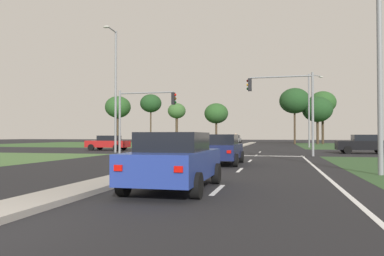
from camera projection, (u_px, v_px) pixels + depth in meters
name	position (u px, v px, depth m)	size (l,w,h in m)	color
ground_plane	(223.00, 151.00, 34.80)	(200.00, 200.00, 0.00)	black
grass_verge_far_left	(100.00, 144.00, 64.50)	(35.00, 35.00, 0.01)	#385B2D
median_island_near	(160.00, 168.00, 16.31)	(1.20, 22.00, 0.14)	gray
median_island_far	(246.00, 144.00, 59.12)	(1.20, 36.00, 0.14)	#ADA89E
lane_dash_near	(218.00, 190.00, 10.14)	(0.14, 2.00, 0.01)	silver
lane_dash_second	(240.00, 170.00, 15.98)	(0.14, 2.00, 0.01)	silver
lane_dash_third	(250.00, 161.00, 21.82)	(0.14, 2.00, 0.01)	silver
lane_dash_fourth	(256.00, 155.00, 27.65)	(0.14, 2.00, 0.01)	silver
lane_dash_fifth	(260.00, 152.00, 33.49)	(0.14, 2.00, 0.01)	silver
edge_line_right	(319.00, 171.00, 15.71)	(0.14, 24.00, 0.01)	silver
stop_bar_near	(260.00, 156.00, 27.11)	(6.40, 0.50, 0.01)	silver
crosswalk_bar_near	(140.00, 153.00, 31.21)	(0.70, 2.80, 0.01)	silver
crosswalk_bar_second	(152.00, 153.00, 30.95)	(0.70, 2.80, 0.01)	silver
crosswalk_bar_third	(165.00, 153.00, 30.68)	(0.70, 2.80, 0.01)	silver
crosswalk_bar_fourth	(179.00, 154.00, 30.42)	(0.70, 2.80, 0.01)	silver
crosswalk_bar_fifth	(192.00, 154.00, 30.15)	(0.70, 2.80, 0.01)	silver
crosswalk_bar_sixth	(206.00, 154.00, 29.89)	(0.70, 2.80, 0.01)	silver
car_navy_near	(222.00, 149.00, 19.21)	(2.01, 4.50, 1.57)	#161E47
car_blue_second	(175.00, 160.00, 10.27)	(2.09, 4.44, 1.60)	navy
car_red_third	(108.00, 143.00, 37.39)	(4.29, 2.09, 1.51)	#A31919
car_grey_fourth	(235.00, 139.00, 65.79)	(1.97, 4.62, 1.59)	slate
car_black_fifth	(364.00, 144.00, 30.71)	(4.33, 2.06, 1.59)	black
traffic_signal_near_left	(141.00, 109.00, 29.77)	(4.95, 0.32, 5.24)	gray
traffic_signal_near_right	(289.00, 99.00, 27.10)	(4.89, 0.32, 6.15)	gray
street_lamp_near	(375.00, 43.00, 14.24)	(1.67, 1.75, 9.16)	gray
street_lamp_second	(115.00, 85.00, 32.42)	(0.56, 2.26, 10.84)	gray
street_lamp_third	(310.00, 106.00, 46.59)	(2.00, 1.75, 9.36)	gray
pedestrian_at_median	(236.00, 138.00, 47.39)	(0.34, 0.34, 1.65)	#232833
treeline_near	(118.00, 107.00, 75.38)	(5.26, 5.26, 9.63)	#423323
treeline_second	(151.00, 104.00, 73.66)	(4.30, 4.30, 9.83)	#423323
treeline_third	(177.00, 112.00, 67.40)	(3.30, 3.30, 7.47)	#423323
treeline_fourth	(216.00, 114.00, 70.46)	(4.58, 4.58, 7.74)	#423323
treeline_fifth	(317.00, 110.00, 63.79)	(5.20, 5.20, 8.29)	#423323
treeline_sixth	(295.00, 101.00, 63.47)	(5.20, 5.20, 9.76)	#423323
treeline_seventh	(323.00, 103.00, 65.43)	(4.71, 4.71, 9.44)	#423323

